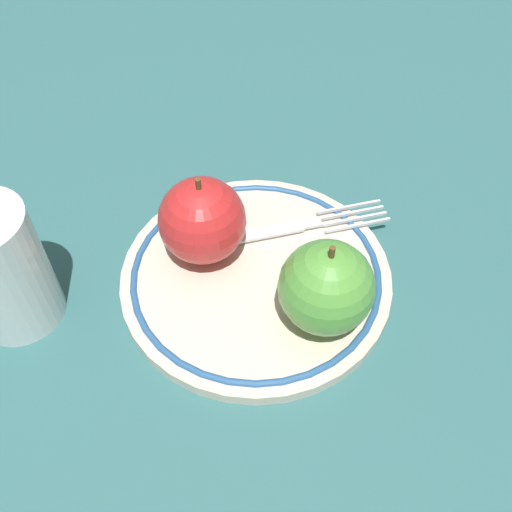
# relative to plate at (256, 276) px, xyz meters

# --- Properties ---
(ground_plane) EXTENTS (2.00, 2.00, 0.00)m
(ground_plane) POSITION_rel_plate_xyz_m (-0.01, 0.01, -0.01)
(ground_plane) COLOR #2E6061
(plate) EXTENTS (0.23, 0.23, 0.01)m
(plate) POSITION_rel_plate_xyz_m (0.00, 0.00, 0.00)
(plate) COLOR beige
(plate) RESTS_ON ground_plane
(apple_red_whole) EXTENTS (0.07, 0.07, 0.08)m
(apple_red_whole) POSITION_rel_plate_xyz_m (-0.04, 0.03, 0.04)
(apple_red_whole) COLOR red
(apple_red_whole) RESTS_ON plate
(apple_second_whole) EXTENTS (0.07, 0.07, 0.08)m
(apple_second_whole) POSITION_rel_plate_xyz_m (0.04, -0.05, 0.04)
(apple_second_whole) COLOR #549B3C
(apple_second_whole) RESTS_ON plate
(fork) EXTENTS (0.18, 0.03, 0.00)m
(fork) POSITION_rel_plate_xyz_m (0.04, 0.04, 0.01)
(fork) COLOR silver
(fork) RESTS_ON plate
(drinking_glass) EXTENTS (0.07, 0.07, 0.11)m
(drinking_glass) POSITION_rel_plate_xyz_m (-0.20, 0.01, 0.05)
(drinking_glass) COLOR silver
(drinking_glass) RESTS_ON ground_plane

